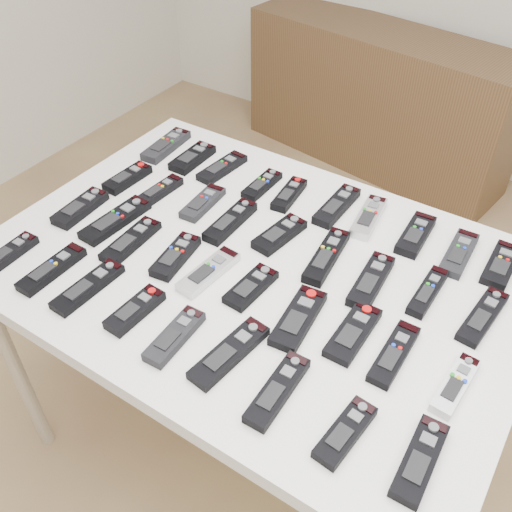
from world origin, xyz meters
The scene contains 41 objects.
ground centered at (0.00, 0.00, 0.00)m, with size 4.00×4.00×0.00m, color brown.
table centered at (-0.09, 0.01, 0.72)m, with size 1.25×0.88×0.78m.
sideboard centered at (-0.51, 1.78, 0.35)m, with size 1.40×0.38×0.70m, color #452E1B.
remote_0 centered at (-0.60, 0.29, 0.79)m, with size 0.06×0.18×0.02m, color black.
remote_1 centered at (-0.49, 0.28, 0.79)m, with size 0.06×0.15×0.02m, color black.
remote_2 centered at (-0.39, 0.29, 0.79)m, with size 0.05×0.17×0.02m, color black.
remote_3 centered at (-0.25, 0.28, 0.79)m, with size 0.05×0.14×0.02m, color black.
remote_4 centered at (-0.16, 0.28, 0.79)m, with size 0.04×0.15×0.02m, color black.
remote_5 centered at (-0.03, 0.31, 0.79)m, with size 0.05×0.18×0.02m, color black.
remote_6 centered at (0.07, 0.31, 0.79)m, with size 0.05×0.17×0.02m, color #B7B7BC.
remote_7 centered at (0.19, 0.31, 0.79)m, with size 0.06×0.16×0.02m, color black.
remote_8 centered at (0.30, 0.30, 0.79)m, with size 0.05×0.17×0.02m, color black.
remote_9 centered at (0.40, 0.31, 0.79)m, with size 0.06×0.16×0.02m, color black.
remote_10 centered at (-0.58, 0.10, 0.79)m, with size 0.05×0.15×0.02m, color black.
remote_11 centered at (-0.46, 0.10, 0.79)m, with size 0.04×0.15×0.02m, color black.
remote_12 centered at (-0.33, 0.12, 0.79)m, with size 0.05×0.15×0.02m, color black.
remote_13 centered at (-0.22, 0.10, 0.79)m, with size 0.05×0.18×0.02m, color black.
remote_14 centered at (-0.09, 0.12, 0.79)m, with size 0.06×0.15×0.02m, color black.
remote_15 centered at (0.05, 0.11, 0.79)m, with size 0.05×0.20×0.02m, color black.
remote_16 centered at (0.17, 0.10, 0.79)m, with size 0.05×0.18×0.02m, color black.
remote_17 centered at (0.29, 0.13, 0.79)m, with size 0.04×0.16×0.02m, color black.
remote_18 centered at (0.41, 0.13, 0.79)m, with size 0.05×0.18×0.02m, color black.
remote_19 centered at (-0.58, -0.07, 0.79)m, with size 0.06×0.16×0.02m, color black.
remote_20 centered at (-0.47, -0.06, 0.79)m, with size 0.06×0.20×0.02m, color black.
remote_21 centered at (-0.38, -0.10, 0.79)m, with size 0.05×0.18×0.02m, color black.
remote_22 centered at (-0.25, -0.08, 0.79)m, with size 0.05×0.15×0.02m, color black.
remote_23 centered at (-0.16, -0.08, 0.79)m, with size 0.05×0.17×0.02m, color #B7B7BC.
remote_24 centered at (-0.05, -0.07, 0.79)m, with size 0.06×0.14×0.02m, color black.
remote_25 centered at (0.09, -0.09, 0.79)m, with size 0.06×0.18×0.02m, color black.
remote_26 centered at (0.20, -0.06, 0.79)m, with size 0.06×0.17×0.02m, color black.
remote_27 centered at (0.30, -0.07, 0.79)m, with size 0.05×0.17×0.02m, color black.
remote_28 centered at (0.42, -0.08, 0.79)m, with size 0.04×0.15×0.02m, color silver.
remote_29 centered at (-0.59, -0.29, 0.79)m, with size 0.05×0.15×0.02m, color black.
remote_30 centered at (-0.46, -0.27, 0.79)m, with size 0.05×0.18×0.02m, color black.
remote_31 centered at (-0.35, -0.27, 0.79)m, with size 0.05×0.18×0.02m, color black.
remote_32 centered at (-0.21, -0.27, 0.79)m, with size 0.05×0.14×0.02m, color black.
remote_33 centered at (-0.10, -0.28, 0.79)m, with size 0.05×0.16×0.02m, color black.
remote_34 centered at (0.02, -0.25, 0.79)m, with size 0.05×0.19×0.02m, color black.
remote_35 centered at (0.15, -0.27, 0.79)m, with size 0.05×0.18×0.02m, color black.
remote_36 centered at (0.29, -0.28, 0.79)m, with size 0.05×0.15×0.02m, color black.
remote_37 centered at (0.42, -0.26, 0.79)m, with size 0.05×0.17×0.02m, color black.
Camera 1 is at (0.46, -0.82, 1.69)m, focal length 40.00 mm.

